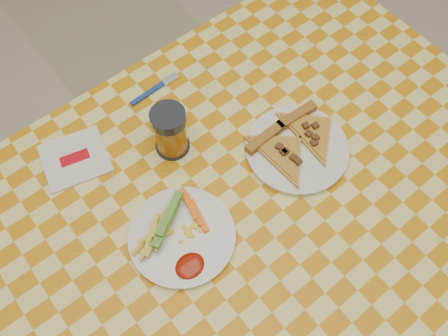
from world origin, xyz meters
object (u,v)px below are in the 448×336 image
(drink_glass, at_px, (170,131))
(table, at_px, (241,214))
(plate_left, at_px, (182,237))
(plate_right, at_px, (297,150))

(drink_glass, bearing_deg, table, -79.83)
(plate_left, height_order, drink_glass, drink_glass)
(plate_right, height_order, drink_glass, drink_glass)
(table, bearing_deg, plate_right, 5.36)
(plate_left, xyz_separation_m, plate_right, (0.31, 0.01, 0.00))
(plate_left, bearing_deg, drink_glass, 59.16)
(table, bearing_deg, drink_glass, 100.17)
(table, relative_size, drink_glass, 10.49)
(plate_right, bearing_deg, drink_glass, 138.74)
(plate_left, height_order, plate_right, same)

